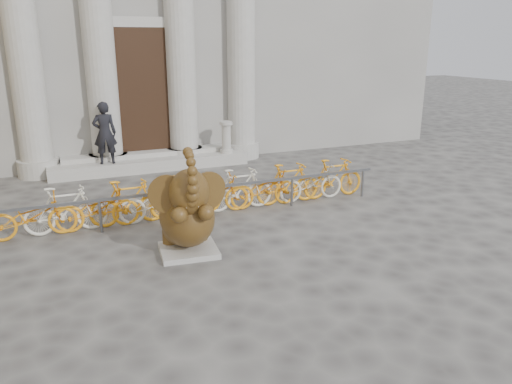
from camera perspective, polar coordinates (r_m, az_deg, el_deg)
name	(u,v)px	position (r m, az deg, el deg)	size (l,w,h in m)	color
ground	(282,315)	(7.47, 2.97, -13.89)	(80.00, 80.00, 0.00)	#474442
entrance_steps	(151,163)	(15.84, -11.96, 3.26)	(6.00, 1.20, 0.36)	#A8A59E
elephant_statue	(187,215)	(9.21, -7.84, -2.67)	(1.39, 1.59, 2.09)	#A8A59E
bike_rack	(199,194)	(11.35, -6.51, -0.22)	(8.84, 0.53, 1.00)	slate
pedestrian	(105,133)	(15.13, -16.91, 6.47)	(0.66, 0.43, 1.81)	black
balustrade_post	(226,138)	(16.03, -3.42, 6.12)	(0.41, 0.41, 1.01)	#A8A59E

